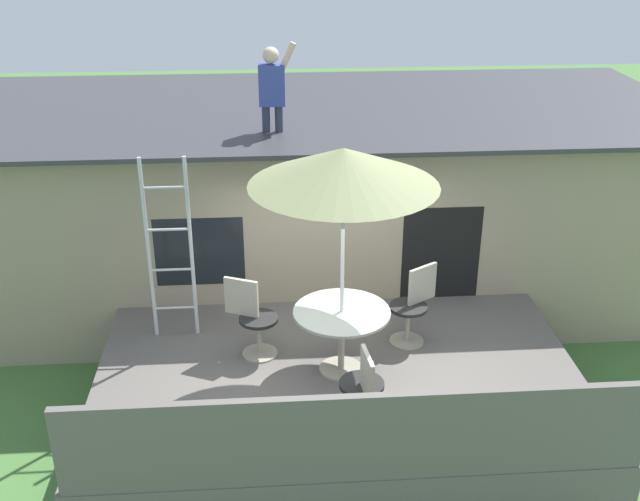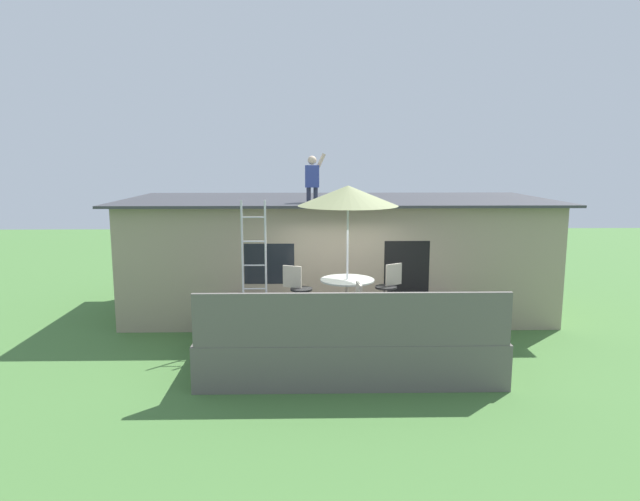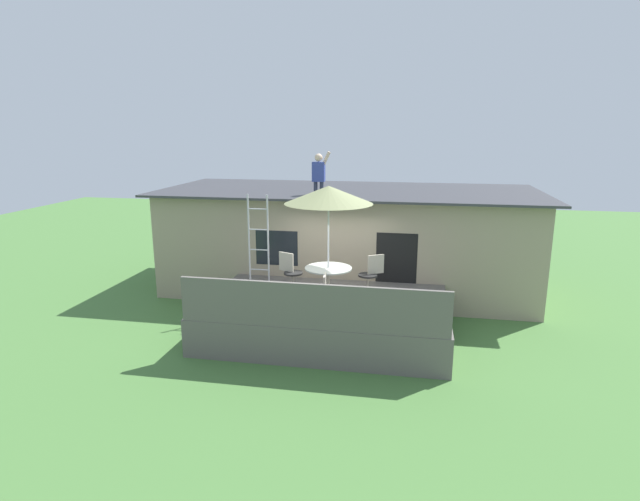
{
  "view_description": "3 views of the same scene",
  "coord_description": "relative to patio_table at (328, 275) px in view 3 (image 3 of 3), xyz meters",
  "views": [
    {
      "loc": [
        -0.72,
        -7.01,
        5.54
      ],
      "look_at": [
        -0.14,
        0.88,
        1.85
      ],
      "focal_mm": 42.85,
      "sensor_mm": 36.0,
      "label": 1
    },
    {
      "loc": [
        -0.71,
        -10.53,
        3.86
      ],
      "look_at": [
        -0.47,
        1.08,
        1.93
      ],
      "focal_mm": 31.52,
      "sensor_mm": 36.0,
      "label": 2
    },
    {
      "loc": [
        1.83,
        -10.6,
        4.53
      ],
      "look_at": [
        -0.31,
        0.85,
        1.72
      ],
      "focal_mm": 28.55,
      "sensor_mm": 36.0,
      "label": 3
    }
  ],
  "objects": [
    {
      "name": "deck",
      "position": [
        -0.03,
        -0.01,
        -0.99
      ],
      "size": [
        5.3,
        3.53,
        0.8
      ],
      "primitive_type": "cube",
      "color": "#605B56",
      "rests_on": "ground"
    },
    {
      "name": "ground_plane",
      "position": [
        -0.03,
        -0.01,
        -1.39
      ],
      "size": [
        40.0,
        40.0,
        0.0
      ],
      "primitive_type": "plane",
      "color": "#477538"
    },
    {
      "name": "house",
      "position": [
        -0.03,
        3.59,
        0.04
      ],
      "size": [
        10.5,
        4.5,
        2.85
      ],
      "color": "gray",
      "rests_on": "ground"
    },
    {
      "name": "patio_chair_right",
      "position": [
        0.89,
        0.57,
        -0.13
      ],
      "size": [
        0.57,
        0.45,
        0.92
      ],
      "rotation": [
        0.0,
        0.0,
        -2.57
      ],
      "color": "#A59E8C",
      "rests_on": "deck"
    },
    {
      "name": "patio_table",
      "position": [
        0.0,
        0.0,
        0.0
      ],
      "size": [
        1.04,
        1.04,
        0.74
      ],
      "color": "#A59E8C",
      "rests_on": "deck"
    },
    {
      "name": "patio_chair_near",
      "position": [
        0.11,
        -1.01,
        -0.13
      ],
      "size": [
        0.44,
        0.62,
        0.92
      ],
      "rotation": [
        0.0,
        0.0,
        1.68
      ],
      "color": "#A59E8C",
      "rests_on": "deck"
    },
    {
      "name": "person_figure",
      "position": [
        -0.65,
        2.32,
        2.07
      ],
      "size": [
        0.47,
        0.2,
        1.11
      ],
      "color": "#33384C",
      "rests_on": "house"
    },
    {
      "name": "patio_umbrella",
      "position": [
        0.0,
        -0.0,
        1.76
      ],
      "size": [
        1.9,
        1.9,
        2.54
      ],
      "color": "silver",
      "rests_on": "deck"
    },
    {
      "name": "step_ladder",
      "position": [
        -1.87,
        0.91,
        0.51
      ],
      "size": [
        0.52,
        0.04,
        2.2
      ],
      "color": "silver",
      "rests_on": "deck"
    },
    {
      "name": "deck_railing",
      "position": [
        -0.03,
        -1.73,
        -0.14
      ],
      "size": [
        5.2,
        0.08,
        0.9
      ],
      "primitive_type": "cube",
      "color": "#605B56",
      "rests_on": "deck"
    },
    {
      "name": "patio_chair_left",
      "position": [
        -0.96,
        0.42,
        -0.13
      ],
      "size": [
        0.59,
        0.44,
        0.92
      ],
      "rotation": [
        0.0,
        0.0,
        -0.41
      ],
      "color": "#A59E8C",
      "rests_on": "deck"
    }
  ]
}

